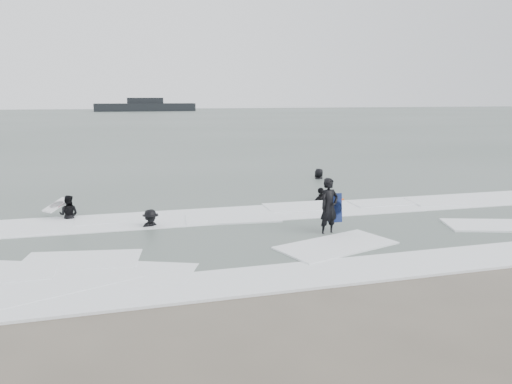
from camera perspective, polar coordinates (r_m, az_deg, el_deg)
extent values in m
plane|color=brown|center=(13.37, 5.56, -8.61)|extent=(320.00, 320.00, 0.00)
plane|color=#47544C|center=(92.00, -12.17, 8.00)|extent=(320.00, 320.00, 0.00)
imported|color=black|center=(16.48, 8.26, -4.87)|extent=(0.79, 0.64, 1.90)
imported|color=black|center=(19.49, -20.57, -2.99)|extent=(0.84, 0.73, 1.47)
imported|color=black|center=(17.43, -11.92, -4.12)|extent=(1.12, 0.90, 1.52)
imported|color=black|center=(21.51, 7.46, -1.10)|extent=(1.11, 0.69, 1.76)
imported|color=black|center=(27.10, 7.20, 1.40)|extent=(1.02, 0.97, 1.76)
cube|color=white|center=(12.83, 6.50, -9.32)|extent=(30.03, 2.32, 0.07)
cube|color=white|center=(18.86, -0.78, -2.59)|extent=(30.00, 2.60, 0.09)
cube|color=black|center=(145.64, -12.53, 9.43)|extent=(27.67, 4.94, 2.17)
cube|color=black|center=(145.61, -12.56, 10.17)|extent=(9.88, 2.96, 1.58)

